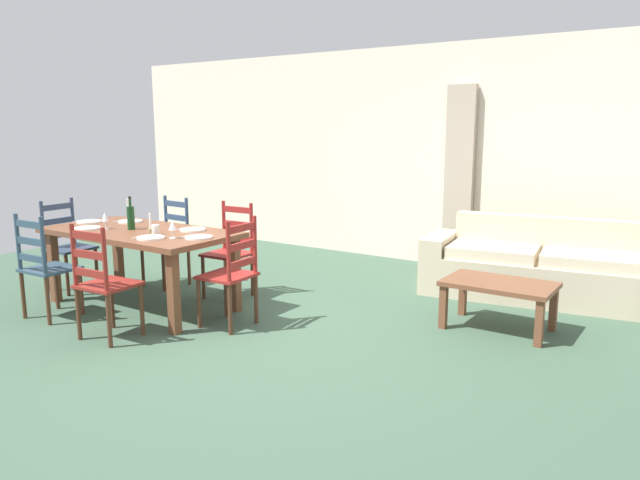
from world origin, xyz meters
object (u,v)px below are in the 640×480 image
object	(u,v)px
dining_chair_head_east	(232,273)
wine_glass_near_left	(105,218)
dining_chair_far_right	(231,250)
dining_chair_head_west	(67,245)
wine_glass_near_right	(172,226)
couch	(540,269)
dining_chair_near_left	(45,267)
coffee_cup_primary	(155,230)
dining_table	(140,239)
dining_chair_near_right	(103,283)
coffee_table	(499,289)
wine_bottle	(131,217)
dining_chair_far_left	(169,242)

from	to	relation	value
dining_chair_head_east	wine_glass_near_left	world-z (taller)	dining_chair_head_east
dining_chair_far_right	dining_chair_head_west	distance (m)	1.79
wine_glass_near_right	couch	xyz separation A→B (m)	(2.50, 2.59, -0.57)
dining_chair_head_west	dining_chair_near_left	bearing A→B (deg)	-43.83
wine_glass_near_right	coffee_cup_primary	xyz separation A→B (m)	(-0.27, 0.05, -0.07)
dining_table	dining_chair_near_right	distance (m)	0.94
dining_chair_far_right	couch	world-z (taller)	dining_chair_far_right
dining_chair_near_left	coffee_cup_primary	size ratio (longest dim) A/B	10.67
wine_glass_near_left	coffee_table	world-z (taller)	wine_glass_near_left
dining_chair_head_east	wine_bottle	size ratio (longest dim) A/B	3.04
dining_chair_near_left	dining_chair_head_west	world-z (taller)	same
dining_table	wine_glass_near_right	xyz separation A→B (m)	(0.60, -0.13, 0.20)
dining_table	wine_bottle	world-z (taller)	wine_bottle
dining_chair_near_right	dining_chair_head_west	size ratio (longest dim) A/B	1.00
dining_chair_near_left	wine_glass_near_left	world-z (taller)	dining_chair_near_left
dining_table	couch	bearing A→B (deg)	38.36
dining_chair_head_west	dining_chair_near_right	bearing A→B (deg)	-24.88
dining_chair_near_right	dining_chair_far_right	xyz separation A→B (m)	(-0.02, 1.53, 0.00)
dining_chair_near_right	dining_chair_far_left	world-z (taller)	same
dining_chair_head_west	couch	distance (m)	4.93
dining_chair_far_left	wine_glass_near_right	size ratio (longest dim) A/B	5.96
dining_chair_near_left	couch	world-z (taller)	dining_chair_near_left
dining_chair_near_right	coffee_table	xyz separation A→B (m)	(2.58, 2.03, -0.12)
dining_table	dining_chair_near_left	xyz separation A→B (m)	(-0.42, -0.73, -0.19)
dining_table	coffee_table	bearing A→B (deg)	22.01
wine_bottle	couch	bearing A→B (deg)	37.97
coffee_cup_primary	coffee_table	distance (m)	3.07
wine_bottle	wine_glass_near_right	xyz separation A→B (m)	(0.68, -0.10, -0.01)
dining_chair_far_left	wine_bottle	distance (m)	0.90
dining_chair_far_left	coffee_table	size ratio (longest dim) A/B	1.07
dining_chair_head_west	wine_bottle	world-z (taller)	wine_bottle
dining_table	dining_chair_head_east	world-z (taller)	dining_chair_head_east
dining_chair_near_left	dining_chair_far_right	xyz separation A→B (m)	(0.89, 1.48, 0.00)
wine_bottle	dining_chair_far_right	bearing A→B (deg)	54.59
dining_chair_far_right	coffee_cup_primary	distance (m)	0.90
dining_chair_head_east	wine_glass_near_left	size ratio (longest dim) A/B	5.96
dining_chair_near_left	dining_chair_far_left	size ratio (longest dim) A/B	1.00
wine_bottle	wine_glass_near_left	xyz separation A→B (m)	(-0.23, -0.12, -0.01)
dining_chair_near_left	dining_chair_far_left	world-z (taller)	same
dining_chair_near_right	dining_chair_head_east	xyz separation A→B (m)	(0.64, 0.82, 0.00)
dining_chair_near_right	dining_chair_far_right	distance (m)	1.53
dining_table	coffee_cup_primary	size ratio (longest dim) A/B	21.11
coffee_cup_primary	couch	world-z (taller)	coffee_cup_primary
wine_glass_near_left	coffee_cup_primary	world-z (taller)	wine_glass_near_left
dining_chair_far_left	coffee_cup_primary	distance (m)	1.13
dining_chair_far_left	dining_chair_head_west	distance (m)	1.05
dining_table	dining_chair_near_left	world-z (taller)	dining_chair_near_left
coffee_table	couch	bearing A→B (deg)	88.26
dining_table	wine_glass_near_left	size ratio (longest dim) A/B	11.80
dining_chair_far_right	wine_bottle	distance (m)	1.03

